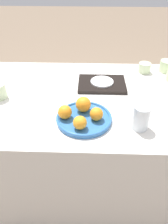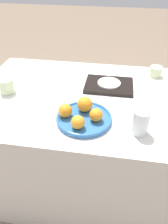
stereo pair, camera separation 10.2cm
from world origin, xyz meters
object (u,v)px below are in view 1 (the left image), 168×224
orange_3 (83,104)px  serving_tray (102,84)px  cup_1 (166,66)px  cup_2 (144,68)px  water_glass (141,117)px  fruit_platter (84,118)px  orange_1 (96,114)px  orange_2 (80,123)px  side_plate (102,82)px  orange_0 (65,112)px

orange_3 → serving_tray: (0.10, 0.28, -0.04)m
cup_1 → cup_2: 0.15m
water_glass → cup_1: water_glass is taller
fruit_platter → orange_3: bearing=95.2°
serving_tray → orange_1: bearing=-96.2°
orange_2 → cup_1: orange_2 is taller
serving_tray → side_plate: size_ratio=2.07×
fruit_platter → orange_2: 0.09m
orange_0 → water_glass: 0.35m
orange_1 → serving_tray: (0.04, 0.35, -0.04)m
orange_3 → side_plate: 0.30m
orange_1 → serving_tray: 0.35m
orange_2 → cup_1: bearing=48.6°
orange_0 → orange_2: bearing=-44.6°
serving_tray → cup_2: bearing=33.0°
fruit_platter → cup_1: cup_1 is taller
fruit_platter → orange_2: size_ratio=4.29×
side_plate → orange_1: bearing=-96.2°
cup_1 → orange_0: bearing=-138.6°
orange_1 → side_plate: (0.04, 0.35, -0.02)m
fruit_platter → water_glass: 0.26m
serving_tray → side_plate: side_plate is taller
orange_1 → orange_3: size_ratio=0.83×
orange_1 → cup_1: size_ratio=0.72×
fruit_platter → orange_3: 0.07m
fruit_platter → orange_0: size_ratio=4.05×
orange_2 → side_plate: bearing=74.9°
orange_0 → cup_2: size_ratio=0.84×
side_plate → cup_1: cup_1 is taller
water_glass → serving_tray: 0.41m
orange_1 → cup_2: (0.32, 0.53, -0.02)m
side_plate → cup_1: size_ratio=1.57×
orange_2 → side_plate: size_ratio=0.46×
cup_2 → fruit_platter: bearing=-126.2°
orange_1 → cup_1: (0.47, 0.55, -0.01)m
orange_1 → side_plate: orange_1 is taller
orange_3 → water_glass: water_glass is taller
fruit_platter → water_glass: water_glass is taller
fruit_platter → cup_1: size_ratio=3.09×
orange_1 → orange_3: (-0.06, 0.07, 0.01)m
orange_3 → orange_0: bearing=-144.9°
orange_1 → serving_tray: bearing=83.8°
orange_3 → water_glass: size_ratio=0.65×
orange_2 → side_plate: (0.11, 0.41, -0.02)m
orange_2 → fruit_platter: bearing=78.5°
serving_tray → cup_2: (0.29, 0.19, 0.02)m
orange_2 → serving_tray: bearing=74.9°
orange_2 → orange_3: (0.01, 0.13, 0.01)m
orange_1 → side_plate: size_ratio=0.46×
orange_2 → water_glass: size_ratio=0.54×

